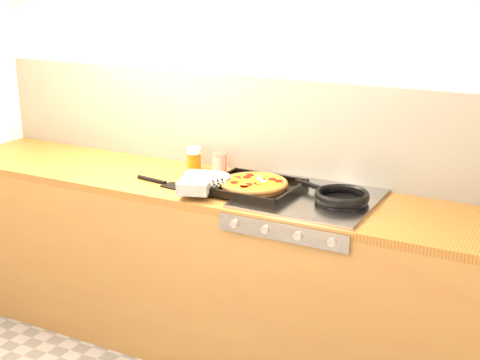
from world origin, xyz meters
The scene contains 9 objects.
room_shell centered at (0.00, 1.39, 1.15)m, with size 3.20×3.20×3.20m.
counter_run centered at (0.00, 1.10, 0.45)m, with size 3.20×0.62×0.90m.
stovetop centered at (0.45, 1.10, 0.91)m, with size 0.60×0.56×0.02m, color #97979C.
pizza_on_tray centered at (0.11, 1.04, 0.94)m, with size 0.55×0.46×0.07m.
frying_pan centered at (0.60, 1.10, 0.94)m, with size 0.43×0.32×0.04m.
tomato_can centered at (-0.12, 1.27, 0.95)m, with size 0.09×0.09×0.11m.
juice_glass centered at (-0.27, 1.26, 0.96)m, with size 0.09×0.09×0.12m.
wooden_spoon centered at (0.18, 1.31, 0.91)m, with size 0.30×0.04×0.02m.
black_spatula centered at (-0.29, 0.99, 0.91)m, with size 0.29×0.10×0.02m.
Camera 1 is at (1.51, -1.62, 1.91)m, focal length 50.00 mm.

